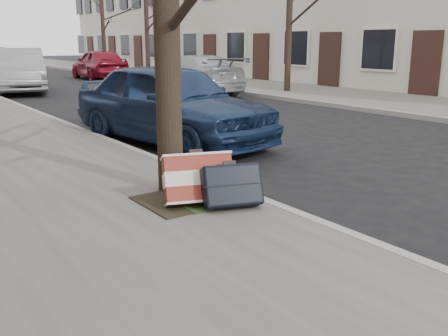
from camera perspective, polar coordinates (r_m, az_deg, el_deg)
ground at (r=5.89m, az=18.59°, el=-4.11°), size 120.00×120.00×0.00m
far_sidewalk at (r=22.10m, az=-1.45°, el=9.87°), size 4.00×70.00×0.12m
house_far at (r=26.22m, az=7.40°, el=18.21°), size 6.70×40.00×7.20m
dirt_patch at (r=5.38m, az=-4.83°, el=-3.69°), size 0.85×0.85×0.02m
suitcase_red at (r=5.19m, az=-2.95°, el=-1.27°), size 0.80×0.61×0.55m
suitcase_navy at (r=5.08m, az=0.89°, el=-1.99°), size 0.69×0.54×0.48m
car_near_front at (r=8.94m, az=-6.11°, el=7.41°), size 2.33×4.44×1.44m
car_near_mid at (r=19.42m, az=-22.36°, el=10.29°), size 2.67×4.92×1.54m
car_far_front at (r=17.29m, az=-3.61°, el=10.60°), size 2.09×4.67×1.33m
car_far_back at (r=24.73m, az=-14.10°, el=11.44°), size 1.92×4.27×1.43m
tree_far_a at (r=17.38m, az=7.50°, el=17.60°), size 0.21×0.21×5.37m
tree_far_b at (r=25.83m, az=-8.84°, el=16.09°), size 0.22×0.22×5.05m
tree_far_c at (r=30.82m, az=-13.69°, el=15.61°), size 0.23×0.23×5.11m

